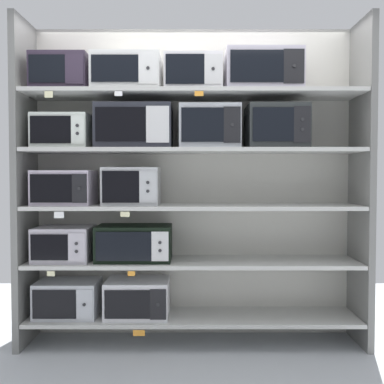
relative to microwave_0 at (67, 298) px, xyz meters
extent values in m
cube|color=beige|center=(0.98, 0.26, 0.90)|extent=(2.77, 0.04, 2.52)
cube|color=slate|center=(-0.33, 0.00, 0.90)|extent=(0.05, 0.48, 2.52)
cube|color=slate|center=(2.30, 0.00, 0.90)|extent=(0.05, 0.48, 2.52)
cube|color=beige|center=(0.98, 0.00, -0.15)|extent=(2.57, 0.48, 0.03)
cube|color=#B8BCC3|center=(0.00, 0.00, 0.00)|extent=(0.48, 0.34, 0.28)
cube|color=black|center=(-0.06, -0.17, 0.00)|extent=(0.33, 0.01, 0.22)
cube|color=#B8BCC3|center=(0.17, -0.17, 0.00)|extent=(0.12, 0.01, 0.22)
cylinder|color=#262628|center=(0.17, -0.18, 0.00)|extent=(0.02, 0.01, 0.02)
cube|color=silver|center=(0.55, 0.00, 0.00)|extent=(0.49, 0.38, 0.28)
cube|color=black|center=(0.49, -0.19, 0.00)|extent=(0.34, 0.01, 0.21)
cube|color=black|center=(0.72, -0.19, 0.00)|extent=(0.12, 0.01, 0.23)
cylinder|color=#262628|center=(0.72, -0.20, 0.00)|extent=(0.02, 0.01, 0.02)
cube|color=orange|center=(0.58, -0.24, -0.19)|extent=(0.09, 0.00, 0.04)
cube|color=beige|center=(0.98, 0.00, 0.28)|extent=(2.57, 0.48, 0.03)
cube|color=#B5B0BA|center=(-0.02, 0.00, 0.43)|extent=(0.43, 0.38, 0.27)
cube|color=black|center=(-0.08, -0.19, 0.43)|extent=(0.28, 0.01, 0.19)
cube|color=#B5B0BA|center=(0.12, -0.19, 0.43)|extent=(0.13, 0.01, 0.21)
cylinder|color=#262628|center=(0.12, -0.20, 0.40)|extent=(0.02, 0.01, 0.02)
cylinder|color=#262628|center=(0.12, -0.20, 0.46)|extent=(0.02, 0.01, 0.02)
cube|color=black|center=(0.52, 0.00, 0.44)|extent=(0.58, 0.35, 0.28)
cube|color=black|center=(0.47, -0.18, 0.44)|extent=(0.42, 0.01, 0.22)
cube|color=silver|center=(0.74, -0.18, 0.44)|extent=(0.13, 0.01, 0.22)
cylinder|color=#262628|center=(0.74, -0.18, 0.41)|extent=(0.02, 0.01, 0.02)
cylinder|color=#262628|center=(0.74, -0.18, 0.47)|extent=(0.02, 0.01, 0.02)
cube|color=beige|center=(-0.06, -0.24, 0.25)|extent=(0.06, 0.00, 0.04)
cube|color=orange|center=(0.53, -0.24, 0.25)|extent=(0.05, 0.00, 0.04)
cube|color=beige|center=(0.98, 0.00, 0.72)|extent=(2.57, 0.48, 0.03)
cube|color=#BCB0C4|center=(-0.02, 0.00, 0.87)|extent=(0.44, 0.37, 0.27)
cube|color=black|center=(-0.07, -0.19, 0.87)|extent=(0.31, 0.01, 0.21)
cube|color=black|center=(0.14, -0.19, 0.87)|extent=(0.11, 0.01, 0.21)
cylinder|color=#262628|center=(0.14, -0.19, 0.87)|extent=(0.02, 0.01, 0.02)
cube|color=#B5B8BB|center=(0.51, 0.00, 0.88)|extent=(0.43, 0.35, 0.29)
cube|color=black|center=(0.45, -0.18, 0.88)|extent=(0.28, 0.01, 0.24)
cube|color=#B5B8BB|center=(0.65, -0.17, 0.88)|extent=(0.13, 0.01, 0.23)
cylinder|color=#262628|center=(0.65, -0.18, 0.85)|extent=(0.02, 0.01, 0.02)
cylinder|color=#262628|center=(0.65, -0.18, 0.91)|extent=(0.02, 0.01, 0.02)
cube|color=white|center=(0.00, -0.24, 0.68)|extent=(0.07, 0.00, 0.05)
cube|color=beige|center=(0.49, -0.24, 0.68)|extent=(0.07, 0.00, 0.04)
cube|color=beige|center=(0.98, 0.00, 1.16)|extent=(2.57, 0.48, 0.03)
cube|color=silver|center=(-0.03, 0.00, 1.30)|extent=(0.42, 0.33, 0.26)
cube|color=black|center=(-0.07, -0.17, 1.30)|extent=(0.30, 0.01, 0.20)
cube|color=silver|center=(0.13, -0.17, 1.30)|extent=(0.10, 0.01, 0.21)
cylinder|color=#262628|center=(0.13, -0.18, 1.28)|extent=(0.02, 0.01, 0.02)
cylinder|color=#262628|center=(0.13, -0.18, 1.33)|extent=(0.02, 0.01, 0.02)
cube|color=#272931|center=(0.53, 0.00, 1.34)|extent=(0.58, 0.40, 0.33)
cube|color=black|center=(0.45, -0.20, 1.34)|extent=(0.37, 0.01, 0.25)
cube|color=silver|center=(0.72, -0.20, 1.34)|extent=(0.17, 0.01, 0.27)
cube|color=#B4B9C1|center=(1.11, 0.00, 1.34)|extent=(0.46, 0.36, 0.33)
cube|color=black|center=(1.05, -0.18, 1.34)|extent=(0.31, 0.01, 0.25)
cube|color=black|center=(1.27, -0.18, 1.34)|extent=(0.12, 0.01, 0.27)
cylinder|color=#262628|center=(1.27, -0.19, 1.34)|extent=(0.02, 0.01, 0.02)
cube|color=#2A2E2E|center=(1.63, 0.00, 1.34)|extent=(0.45, 0.40, 0.33)
cube|color=black|center=(1.57, -0.20, 1.34)|extent=(0.30, 0.01, 0.25)
cube|color=black|center=(1.78, -0.20, 1.34)|extent=(0.12, 0.01, 0.27)
cylinder|color=#262628|center=(1.78, -0.21, 1.30)|extent=(0.02, 0.01, 0.02)
cylinder|color=#262628|center=(1.78, -0.21, 1.38)|extent=(0.02, 0.01, 0.02)
cube|color=beige|center=(0.98, 0.00, 1.59)|extent=(2.57, 0.48, 0.03)
cube|color=#312737|center=(-0.03, 0.00, 1.75)|extent=(0.43, 0.36, 0.28)
cube|color=black|center=(-0.09, -0.18, 1.75)|extent=(0.27, 0.01, 0.20)
cube|color=#312737|center=(0.11, -0.18, 1.75)|extent=(0.13, 0.01, 0.22)
cube|color=silver|center=(0.48, 0.00, 1.75)|extent=(0.52, 0.38, 0.28)
cube|color=black|center=(0.41, -0.19, 1.75)|extent=(0.35, 0.01, 0.20)
cube|color=silver|center=(0.65, -0.19, 1.75)|extent=(0.14, 0.01, 0.22)
cylinder|color=#262628|center=(0.65, -0.20, 1.75)|extent=(0.02, 0.01, 0.02)
cube|color=silver|center=(0.98, 0.00, 1.74)|extent=(0.44, 0.37, 0.27)
cube|color=black|center=(0.92, -0.19, 1.74)|extent=(0.28, 0.01, 0.22)
cube|color=silver|center=(1.13, -0.18, 1.74)|extent=(0.13, 0.01, 0.22)
cylinder|color=#262628|center=(1.13, -0.19, 1.74)|extent=(0.02, 0.01, 0.02)
cube|color=#B8B2C2|center=(1.52, 0.00, 1.76)|extent=(0.58, 0.38, 0.31)
cube|color=black|center=(1.45, -0.19, 1.76)|extent=(0.39, 0.01, 0.23)
cube|color=black|center=(1.72, -0.19, 1.76)|extent=(0.15, 0.01, 0.25)
cylinder|color=#262628|center=(1.72, -0.20, 1.76)|extent=(0.02, 0.01, 0.02)
cube|color=beige|center=(-0.06, -0.24, 1.55)|extent=(0.06, 0.00, 0.05)
cube|color=white|center=(0.44, -0.24, 1.56)|extent=(0.06, 0.00, 0.04)
cube|color=orange|center=(1.03, -0.24, 1.56)|extent=(0.06, 0.00, 0.04)
camera|label=1|loc=(0.97, -3.61, 0.97)|focal=43.40mm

